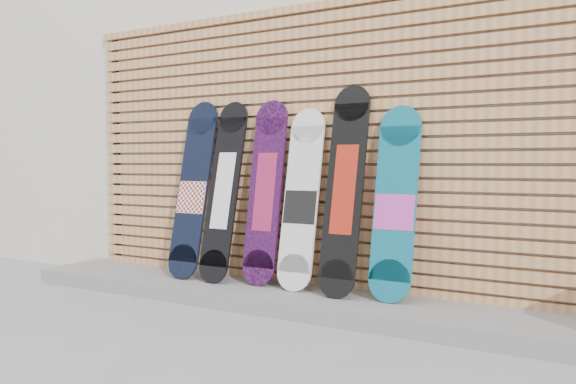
# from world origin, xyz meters

# --- Properties ---
(ground) EXTENTS (80.00, 80.00, 0.00)m
(ground) POSITION_xyz_m (0.00, 0.00, 0.00)
(ground) COLOR gray
(ground) RESTS_ON ground
(building) EXTENTS (12.00, 5.00, 3.60)m
(building) POSITION_xyz_m (0.50, 3.50, 1.80)
(building) COLOR beige
(building) RESTS_ON ground
(concrete_step) EXTENTS (4.60, 0.70, 0.12)m
(concrete_step) POSITION_xyz_m (-0.15, 0.68, 0.06)
(concrete_step) COLOR slate
(concrete_step) RESTS_ON ground
(slat_wall) EXTENTS (4.26, 0.08, 2.29)m
(slat_wall) POSITION_xyz_m (-0.15, 0.97, 1.21)
(slat_wall) COLOR #BC804E
(slat_wall) RESTS_ON ground
(snowboard_0) EXTENTS (0.29, 0.37, 1.47)m
(snowboard_0) POSITION_xyz_m (-1.06, 0.76, 0.84)
(snowboard_0) COLOR black
(snowboard_0) RESTS_ON concrete_step
(snowboard_1) EXTENTS (0.27, 0.37, 1.46)m
(snowboard_1) POSITION_xyz_m (-0.75, 0.76, 0.85)
(snowboard_1) COLOR black
(snowboard_1) RESTS_ON concrete_step
(snowboard_2) EXTENTS (0.28, 0.28, 1.45)m
(snowboard_2) POSITION_xyz_m (-0.39, 0.81, 0.84)
(snowboard_2) COLOR black
(snowboard_2) RESTS_ON concrete_step
(snowboard_3) EXTENTS (0.28, 0.31, 1.37)m
(snowboard_3) POSITION_xyz_m (-0.06, 0.79, 0.79)
(snowboard_3) COLOR silver
(snowboard_3) RESTS_ON concrete_step
(snowboard_4) EXTENTS (0.28, 0.36, 1.52)m
(snowboard_4) POSITION_xyz_m (0.30, 0.77, 0.88)
(snowboard_4) COLOR black
(snowboard_4) RESTS_ON concrete_step
(snowboard_5) EXTENTS (0.30, 0.30, 1.36)m
(snowboard_5) POSITION_xyz_m (0.67, 0.79, 0.79)
(snowboard_5) COLOR #0C627A
(snowboard_5) RESTS_ON concrete_step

